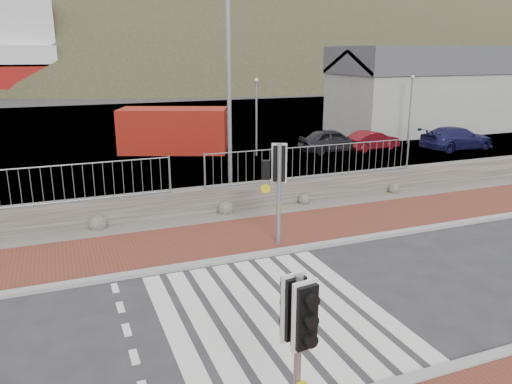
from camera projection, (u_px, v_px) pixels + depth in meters
name	position (u px, v px, depth m)	size (l,w,h in m)	color
ground	(273.00, 314.00, 10.69)	(220.00, 220.00, 0.00)	#28282B
sidewalk_far	(212.00, 241.00, 14.70)	(40.00, 3.00, 0.08)	brown
kerb_far	(228.00, 260.00, 13.36)	(40.00, 0.25, 0.12)	gray
zebra_crossing	(273.00, 314.00, 10.69)	(4.62, 5.60, 0.01)	silver
gravel_strip	(194.00, 221.00, 16.49)	(40.00, 1.50, 0.06)	#59544C
stone_wall	(187.00, 202.00, 17.09)	(40.00, 0.60, 0.90)	#49423C
railing	(187.00, 164.00, 16.59)	(18.07, 0.07, 1.22)	gray
quay	(116.00, 131.00, 35.63)	(120.00, 40.00, 0.50)	#4C4C4F
water	(85.00, 94.00, 66.92)	(220.00, 50.00, 0.05)	#3F4C54
harbor_building	(421.00, 89.00, 34.84)	(12.20, 6.20, 5.80)	#9E9E99
hills_backdrop	(124.00, 203.00, 97.90)	(254.00, 90.00, 100.00)	#2D311D
traffic_signal_near	(298.00, 326.00, 6.63)	(0.40, 0.27, 2.63)	gray
traffic_signal_far	(278.00, 172.00, 13.85)	(0.74, 0.47, 3.01)	gray
streetlight	(233.00, 66.00, 17.31)	(1.87, 0.32, 8.79)	gray
shipping_container	(174.00, 130.00, 27.79)	(5.84, 2.43, 2.43)	#9C1F11
car_a	(332.00, 141.00, 27.93)	(1.53, 3.80, 1.30)	black
car_b	(372.00, 140.00, 28.59)	(1.15, 3.31, 1.09)	#5B0D13
car_c	(457.00, 138.00, 28.64)	(1.83, 4.51, 1.31)	#161542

